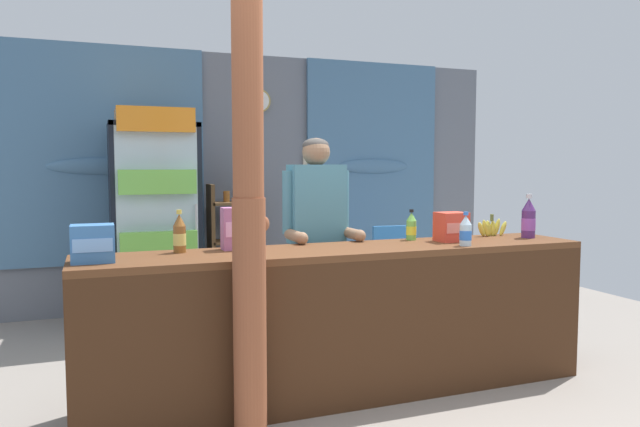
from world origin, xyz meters
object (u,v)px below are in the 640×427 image
Objects in this scene: timber_post at (249,208)px; snack_box_crackers at (451,227)px; drink_fridge at (155,208)px; soda_bottle_water at (466,231)px; snack_box_biscuit at (93,244)px; soda_bottle_grape_soda at (529,219)px; shopkeeper at (317,225)px; stall_counter at (353,308)px; soda_bottle_iced_tea at (180,234)px; snack_box_wafer at (238,228)px; plastic_lawn_chair at (389,264)px; bottle_shelf_rack at (234,245)px; banana_bunch at (491,228)px; soda_bottle_lime_soda at (411,227)px.

snack_box_crackers is (1.46, 0.42, -0.19)m from timber_post.
drink_fridge is 2.62m from snack_box_crackers.
timber_post reaches higher than soda_bottle_water.
soda_bottle_grape_soda is at bearing 1.22° from snack_box_biscuit.
stall_counter is at bearing -89.90° from shopkeeper.
soda_bottle_water is at bearing -11.14° from soda_bottle_iced_tea.
soda_bottle_grape_soda reaches higher than snack_box_wafer.
stall_counter is 12.50× the size of snack_box_wafer.
plastic_lawn_chair is (1.82, 1.97, -0.69)m from timber_post.
soda_bottle_water is (0.91, -2.49, 0.35)m from bottle_shelf_rack.
drink_fridge is at bearing 121.35° from shopkeeper.
soda_bottle_grape_soda is (1.38, 0.13, 0.47)m from stall_counter.
snack_box_biscuit is (-0.46, -0.20, -0.01)m from soda_bottle_iced_tea.
shopkeeper reaches higher than snack_box_wafer.
drink_fridge is 2.18× the size of plastic_lawn_chair.
snack_box_crackers is (1.73, -0.12, -0.01)m from soda_bottle_iced_tea.
banana_bunch is at bearing -56.92° from bottle_shelf_rack.
snack_box_biscuit is (-0.73, 0.34, -0.19)m from timber_post.
soda_bottle_grape_soda is at bearing -55.85° from bottle_shelf_rack.
shopkeeper is 1.24m from banana_bunch.
bottle_shelf_rack is 5.00× the size of soda_bottle_iced_tea.
banana_bunch is (1.20, 0.30, 0.40)m from stall_counter.
bottle_shelf_rack is 2.69m from snack_box_biscuit.
stall_counter is 3.64× the size of plastic_lawn_chair.
snack_box_biscuit is at bearing -103.44° from drink_fridge.
stall_counter is at bearing 21.91° from timber_post.
bottle_shelf_rack reaches higher than soda_bottle_water.
shopkeeper is (0.93, -1.53, -0.04)m from drink_fridge.
plastic_lawn_chair is 1.67m from snack_box_crackers.
snack_box_crackers is at bearing -5.21° from snack_box_wafer.
soda_bottle_iced_tea is at bearing -91.01° from drink_fridge.
soda_bottle_lime_soda is 0.80× the size of banana_bunch.
soda_bottle_water is 1.11× the size of snack_box_crackers.
stall_counter is at bearing 174.27° from soda_bottle_water.
plastic_lawn_chair is at bearing -29.12° from bottle_shelf_rack.
stall_counter reaches higher than plastic_lawn_chair.
soda_bottle_grape_soda is at bearing -3.31° from soda_bottle_iced_tea.
banana_bunch is at bearing -0.24° from soda_bottle_lime_soda.
bottle_shelf_rack is 2.54m from banana_bunch.
snack_box_wafer is at bearing -178.44° from soda_bottle_lime_soda.
soda_bottle_lime_soda is 1.19m from snack_box_wafer.
soda_bottle_iced_tea is (-0.03, -1.88, -0.03)m from drink_fridge.
soda_bottle_iced_tea is at bearing 164.90° from stall_counter.
snack_box_wafer is at bearing -140.87° from plastic_lawn_chair.
bottle_shelf_rack is at bearing 61.98° from snack_box_biscuit.
shopkeeper is at bearing 28.33° from snack_box_wafer.
snack_box_wafer is (0.31, -1.86, -0.01)m from drink_fridge.
soda_bottle_water is at bearing -14.29° from snack_box_wafer.
banana_bunch is (0.47, 0.37, -0.03)m from soda_bottle_water.
soda_bottle_grape_soda is at bearing 5.19° from stall_counter.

